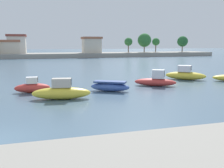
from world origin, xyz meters
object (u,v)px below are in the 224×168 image
object	(u,v)px
moored_boat_6	(156,81)
moored_boat_7	(185,75)
moored_boat_5	(110,86)
moored_boat_4	(62,92)
moored_boat_3	(32,87)

from	to	relation	value
moored_boat_6	moored_boat_7	size ratio (longest dim) A/B	0.93
moored_boat_5	moored_boat_7	bearing A→B (deg)	52.48
moored_boat_5	moored_boat_6	distance (m)	5.85
moored_boat_4	moored_boat_7	size ratio (longest dim) A/B	1.00
moored_boat_3	moored_boat_6	size ratio (longest dim) A/B	0.70
moored_boat_7	moored_boat_4	bearing A→B (deg)	-118.45
moored_boat_4	moored_boat_6	world-z (taller)	moored_boat_6
moored_boat_5	moored_boat_6	world-z (taller)	moored_boat_6
moored_boat_4	moored_boat_7	xyz separation A→B (m)	(16.24, 7.28, 0.04)
moored_boat_5	moored_boat_6	bearing A→B (deg)	44.80
moored_boat_6	moored_boat_7	distance (m)	6.70
moored_boat_4	moored_boat_5	distance (m)	5.35
moored_boat_4	moored_boat_7	bearing A→B (deg)	33.58
moored_boat_5	moored_boat_7	distance (m)	12.45
moored_boat_7	moored_boat_3	bearing A→B (deg)	-131.76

